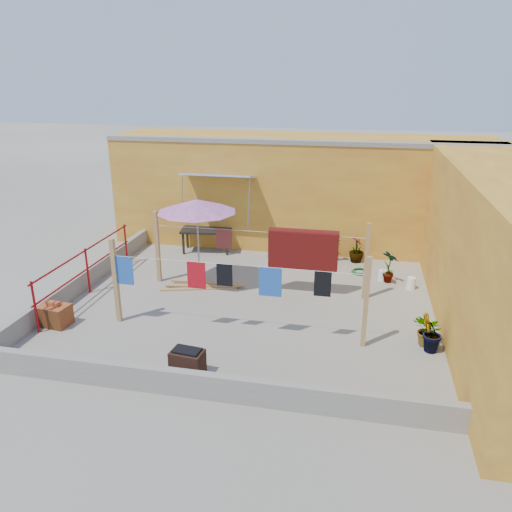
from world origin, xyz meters
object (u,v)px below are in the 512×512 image
Objects in this scene: water_jug_a at (411,283)px; water_jug_b at (382,275)px; plant_back_a at (328,247)px; white_basin at (191,376)px; brazier at (188,362)px; brick_stack at (55,315)px; green_hose at (361,272)px; patio_umbrella at (197,206)px; outdoor_table at (206,231)px.

water_jug_b is at bearing 150.17° from water_jug_a.
plant_back_a is at bearing 142.61° from water_jug_a.
white_basin is 6.60m from plant_back_a.
white_basin is (0.09, -0.10, -0.20)m from brazier.
water_jug_b is 0.41× the size of plant_back_a.
water_jug_a is (7.31, 3.43, -0.08)m from brick_stack.
plant_back_a is (5.21, 5.04, 0.15)m from brick_stack.
green_hose is at bearing -41.62° from plant_back_a.
patio_umbrella is 4.93× the size of green_hose.
water_jug_b is (4.36, 1.29, -1.87)m from patio_umbrella.
green_hose is at bearing 146.17° from water_jug_a.
water_jug_b reaches higher than white_basin.
white_basin is 6.07m from water_jug_b.
patio_umbrella is at bearing 105.68° from white_basin.
brazier is at bearing -19.84° from brick_stack.
plant_back_a is at bearing 138.38° from green_hose.
water_jug_a is at bearing -33.83° from green_hose.
outdoor_table is 3.13× the size of green_hose.
patio_umbrella is 4.08× the size of brazier.
patio_umbrella is 1.57× the size of outdoor_table.
water_jug_b reaches higher than green_hose.
brazier is (0.99, -3.71, -1.76)m from patio_umbrella.
water_jug_b is (-0.67, 0.38, -0.01)m from water_jug_a.
water_jug_a is 0.77m from water_jug_b.
patio_umbrella reaches higher than plant_back_a.
white_basin is 0.64× the size of plant_back_a.
brick_stack is 0.86× the size of plant_back_a.
patio_umbrella is at bearing -76.65° from outdoor_table.
water_jug_b is (3.37, 5.00, -0.10)m from brazier.
patio_umbrella reaches higher than water_jug_b.
outdoor_table is 2.02× the size of plant_back_a.
brick_stack is (-2.29, -2.53, -1.78)m from patio_umbrella.
brazier is 1.21× the size of green_hose.
plant_back_a is at bearing 139.53° from water_jug_b.
brick_stack is at bearing -132.09° from patio_umbrella.
outdoor_table is 4.65× the size of water_jug_a.
water_jug_b is 0.68m from green_hose.
plant_back_a is (-2.10, 1.61, 0.23)m from water_jug_a.
water_jug_a is 0.67× the size of green_hose.
outdoor_table is at bearing 180.00° from plant_back_a.
white_basin is 1.48× the size of water_jug_a.
water_jug_b is at bearing -13.88° from outdoor_table.
outdoor_table reaches higher than brazier.
plant_back_a is (1.85, 6.32, 0.33)m from white_basin.
patio_umbrella is at bearing -139.34° from plant_back_a.
brazier is 0.78× the size of plant_back_a.
plant_back_a is (2.92, 2.51, -1.63)m from patio_umbrella.
white_basin is (1.07, -3.81, -1.96)m from patio_umbrella.
brick_stack is 7.44m from green_hose.
brazier is 6.03m from water_jug_b.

